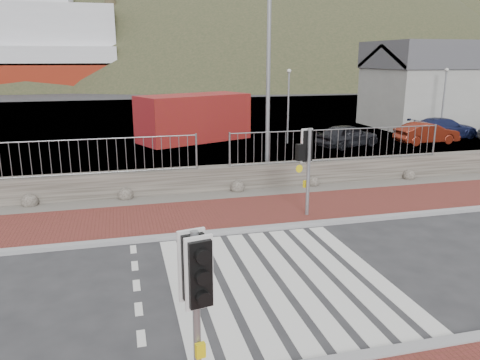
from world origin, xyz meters
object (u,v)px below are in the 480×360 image
object	(u,v)px
traffic_signal_near	(196,283)
traffic_signal_far	(308,154)
shipping_container	(194,118)
streetlight	(273,52)
car_a	(347,136)
car_b	(427,133)
car_c	(444,128)

from	to	relation	value
traffic_signal_near	traffic_signal_far	world-z (taller)	traffic_signal_far
shipping_container	traffic_signal_far	bearing A→B (deg)	-108.85
streetlight	car_a	world-z (taller)	streetlight
traffic_signal_far	car_b	size ratio (longest dim) A/B	0.75
streetlight	car_b	size ratio (longest dim) A/B	2.41
streetlight	shipping_container	bearing A→B (deg)	106.41
traffic_signal_far	shipping_container	distance (m)	14.52
traffic_signal_near	car_c	xyz separation A→B (m)	(18.01, 18.60, -1.28)
traffic_signal_near	streetlight	xyz separation A→B (m)	(4.76, 11.46, 3.01)
traffic_signal_far	car_b	world-z (taller)	traffic_signal_far
car_b	car_c	world-z (taller)	car_c
car_b	car_c	size ratio (longest dim) A/B	0.85
shipping_container	car_c	xyz separation A→B (m)	(14.67, -2.97, -0.71)
traffic_signal_near	car_a	xyz separation A→B (m)	(11.05, 17.39, -1.26)
streetlight	car_a	size ratio (longest dim) A/B	2.36
car_b	car_a	bearing A→B (deg)	86.79
traffic_signal_far	streetlight	bearing A→B (deg)	-109.18
traffic_signal_far	streetlight	world-z (taller)	streetlight
car_a	traffic_signal_near	bearing A→B (deg)	129.31
traffic_signal_far	car_a	world-z (taller)	traffic_signal_far
car_b	car_c	bearing A→B (deg)	-59.86
traffic_signal_near	streetlight	distance (m)	12.77
traffic_signal_near	car_c	bearing A→B (deg)	34.73
car_c	traffic_signal_near	bearing A→B (deg)	134.20
streetlight	shipping_container	xyz separation A→B (m)	(-1.42, 10.12, -3.57)
traffic_signal_far	car_b	xyz separation A→B (m)	(11.43, 10.17, -1.37)
traffic_signal_far	car_c	bearing A→B (deg)	-155.09
car_c	car_b	bearing A→B (deg)	120.33
streetlight	shipping_container	distance (m)	10.82
traffic_signal_far	streetlight	size ratio (longest dim) A/B	0.31
car_a	traffic_signal_far	bearing A→B (deg)	129.13
traffic_signal_near	traffic_signal_far	size ratio (longest dim) A/B	0.96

